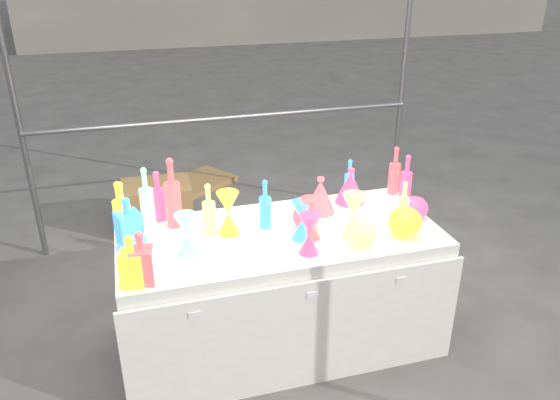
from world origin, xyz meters
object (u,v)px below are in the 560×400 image
object	(u,v)px
hourglass_0	(310,219)
globe_0	(405,224)
cardboard_box_closed	(158,206)
decanter_0	(131,260)
bottle_0	(120,207)
display_table	(280,289)

from	to	relation	value
hourglass_0	globe_0	xyz separation A→B (m)	(0.51, -0.12, -0.04)
cardboard_box_closed	hourglass_0	distance (m)	2.06
hourglass_0	globe_0	size ratio (longest dim) A/B	1.26
decanter_0	hourglass_0	world-z (taller)	decanter_0
bottle_0	hourglass_0	size ratio (longest dim) A/B	1.32
display_table	decanter_0	bearing A→B (deg)	-159.65
display_table	globe_0	size ratio (longest dim) A/B	9.89
bottle_0	globe_0	world-z (taller)	bottle_0
cardboard_box_closed	bottle_0	xyz separation A→B (m)	(-0.25, -1.46, 0.70)
display_table	cardboard_box_closed	xyz separation A→B (m)	(-0.60, 1.71, -0.17)
bottle_0	globe_0	size ratio (longest dim) A/B	1.67
bottle_0	display_table	bearing A→B (deg)	-16.55
bottle_0	hourglass_0	world-z (taller)	bottle_0
cardboard_box_closed	globe_0	distance (m)	2.38
cardboard_box_closed	globe_0	world-z (taller)	globe_0
bottle_0	hourglass_0	distance (m)	1.05
decanter_0	globe_0	xyz separation A→B (m)	(1.46, 0.08, -0.06)
hourglass_0	globe_0	world-z (taller)	hourglass_0
globe_0	cardboard_box_closed	bearing A→B (deg)	122.95
decanter_0	bottle_0	bearing A→B (deg)	105.53
decanter_0	globe_0	world-z (taller)	decanter_0
globe_0	hourglass_0	bearing A→B (deg)	166.60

